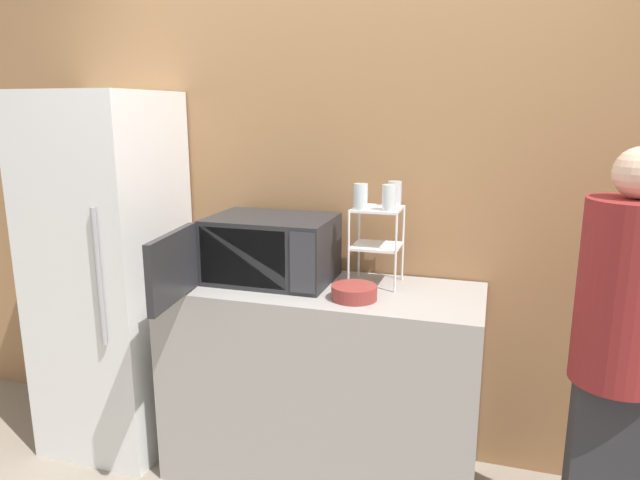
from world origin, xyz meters
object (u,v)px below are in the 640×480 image
at_px(dish_rack, 377,230).
at_px(refrigerator, 111,274).
at_px(glass_front_right, 389,198).
at_px(bowl, 354,293).
at_px(microwave, 267,249).
at_px(glass_back_right, 395,194).
at_px(person, 619,342).
at_px(glass_front_left, 361,197).

height_order(dish_rack, refrigerator, refrigerator).
relative_size(glass_front_right, bowl, 0.58).
xyz_separation_m(microwave, glass_front_right, (0.56, 0.04, 0.26)).
bearing_deg(glass_front_right, microwave, -176.37).
relative_size(dish_rack, refrigerator, 0.20).
distance_m(dish_rack, bowl, 0.33).
relative_size(dish_rack, bowl, 1.83).
xyz_separation_m(glass_back_right, glass_front_right, (-0.00, -0.13, 0.00)).
xyz_separation_m(bowl, refrigerator, (-1.30, 0.11, -0.06)).
xyz_separation_m(glass_front_right, person, (0.90, -0.26, -0.45)).
xyz_separation_m(microwave, person, (1.46, -0.22, -0.19)).
bearing_deg(glass_front_left, bowl, -83.68).
distance_m(glass_back_right, person, 1.08).
bearing_deg(glass_front_left, dish_rack, 47.34).
bearing_deg(person, refrigerator, 175.27).
bearing_deg(bowl, person, -4.65).
height_order(glass_back_right, glass_front_right, same).
height_order(glass_front_left, glass_back_right, same).
height_order(microwave, bowl, microwave).
bearing_deg(person, bowl, 175.35).
distance_m(microwave, person, 1.49).
height_order(bowl, person, person).
bearing_deg(microwave, refrigerator, -177.73).
relative_size(microwave, glass_front_left, 7.44).
bearing_deg(bowl, glass_front_right, 59.19).
bearing_deg(glass_front_right, person, -16.09).
bearing_deg(refrigerator, person, -4.73).
relative_size(bowl, person, 0.12).
bearing_deg(glass_back_right, person, -23.27).
height_order(glass_front_right, person, person).
bearing_deg(glass_back_right, glass_front_left, -135.04).
relative_size(glass_back_right, person, 0.07).
bearing_deg(glass_front_left, person, -14.13).
distance_m(bowl, person, 1.01).
distance_m(glass_front_left, glass_back_right, 0.18).
relative_size(glass_back_right, glass_front_right, 1.00).
bearing_deg(dish_rack, refrigerator, -174.26).
height_order(bowl, refrigerator, refrigerator).
bearing_deg(bowl, dish_rack, 80.09).
distance_m(glass_front_left, glass_front_right, 0.13).
bearing_deg(glass_back_right, bowl, -109.64).
bearing_deg(person, microwave, 171.25).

